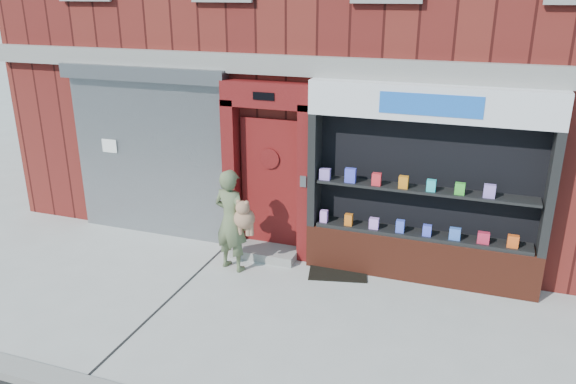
% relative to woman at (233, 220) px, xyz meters
% --- Properties ---
extents(ground, '(80.00, 80.00, 0.00)m').
position_rel_woman_xyz_m(ground, '(1.07, -1.13, -0.84)').
color(ground, '#9E9E99').
rests_on(ground, ground).
extents(building, '(12.00, 8.16, 8.00)m').
position_rel_woman_xyz_m(building, '(1.06, 4.87, 3.16)').
color(building, '#561613').
rests_on(building, ground).
extents(shutter_bay, '(3.10, 0.30, 3.04)m').
position_rel_woman_xyz_m(shutter_bay, '(-1.94, 0.80, 0.88)').
color(shutter_bay, gray).
rests_on(shutter_bay, ground).
extents(red_door_bay, '(1.52, 0.58, 2.90)m').
position_rel_woman_xyz_m(red_door_bay, '(0.32, 0.74, 0.61)').
color(red_door_bay, '#560E0F').
rests_on(red_door_bay, ground).
extents(pharmacy_bay, '(3.50, 0.41, 3.00)m').
position_rel_woman_xyz_m(pharmacy_bay, '(2.81, 0.69, 0.53)').
color(pharmacy_bay, maroon).
rests_on(pharmacy_bay, ground).
extents(woman, '(0.75, 0.54, 1.66)m').
position_rel_woman_xyz_m(woman, '(0.00, 0.00, 0.00)').
color(woman, '#566441').
rests_on(woman, ground).
extents(doormat, '(1.03, 0.82, 0.02)m').
position_rel_woman_xyz_m(doormat, '(1.61, 0.42, -0.83)').
color(doormat, black).
rests_on(doormat, ground).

